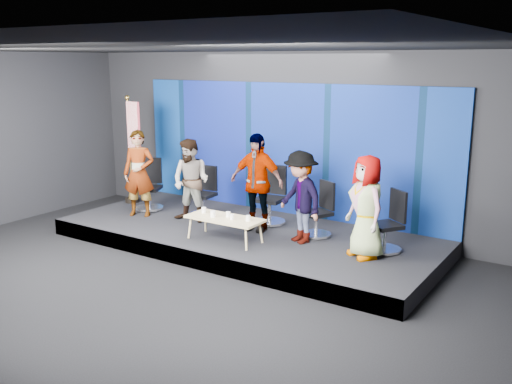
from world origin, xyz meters
TOP-DOWN VIEW (x-y plane):
  - ground at (0.00, 0.00)m, footprint 10.00×10.00m
  - room_walls at (0.00, 0.00)m, footprint 10.02×8.02m
  - riser at (0.00, 2.50)m, footprint 7.00×3.00m
  - backdrop at (0.00, 3.95)m, footprint 7.00×0.08m
  - chair_a at (-2.50, 2.61)m, footprint 0.79×0.79m
  - panelist_a at (-2.31, 2.15)m, footprint 0.74×0.64m
  - chair_b at (-1.26, 2.86)m, footprint 0.60×0.60m
  - panelist_b at (-1.17, 2.37)m, footprint 0.82×0.67m
  - chair_c at (0.16, 3.11)m, footprint 0.67×0.67m
  - panelist_c at (0.16, 2.60)m, footprint 1.07×0.52m
  - chair_d at (1.29, 2.89)m, footprint 0.73×0.73m
  - panelist_d at (1.18, 2.40)m, footprint 1.17×0.97m
  - chair_e at (2.60, 2.77)m, footprint 0.79×0.79m
  - panelist_e at (2.40, 2.31)m, footprint 0.95×0.88m
  - coffee_table at (0.07, 1.75)m, footprint 1.35×0.58m
  - mug_a at (-0.42, 1.79)m, footprint 0.08×0.08m
  - mug_b at (-0.11, 1.66)m, footprint 0.09×0.09m
  - mug_c at (0.11, 1.81)m, footprint 0.08×0.08m
  - mug_d at (0.25, 1.72)m, footprint 0.07×0.07m
  - mug_e at (0.52, 1.80)m, footprint 0.08×0.08m
  - flag_stand at (-3.13, 2.81)m, footprint 0.53×0.31m

SIDE VIEW (x-z plane):
  - ground at x=0.00m, z-range 0.00..0.00m
  - riser at x=0.00m, z-range 0.00..0.30m
  - chair_d at x=1.29m, z-range 0.13..1.10m
  - chair_b at x=-1.26m, z-range 0.13..1.12m
  - chair_e at x=2.60m, z-range 0.13..1.13m
  - chair_a at x=-2.50m, z-range 0.12..1.17m
  - chair_c at x=0.16m, z-range 0.11..1.21m
  - coffee_table at x=0.07m, z-range 0.47..0.89m
  - mug_d at x=0.25m, z-range 0.71..0.80m
  - mug_e at x=0.52m, z-range 0.71..0.81m
  - mug_c at x=0.11m, z-range 0.71..0.81m
  - mug_a at x=-0.42m, z-range 0.71..0.81m
  - mug_b at x=-0.11m, z-range 0.71..0.82m
  - panelist_d at x=1.18m, z-range 0.30..1.87m
  - panelist_b at x=-1.17m, z-range 0.30..1.89m
  - panelist_e at x=2.40m, z-range 0.30..1.93m
  - panelist_a at x=-2.31m, z-range 0.30..2.01m
  - panelist_c at x=0.16m, z-range 0.30..2.08m
  - flag_stand at x=-3.13m, z-range 0.37..2.68m
  - backdrop at x=0.00m, z-range 0.30..2.90m
  - room_walls at x=0.00m, z-range 0.67..4.18m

